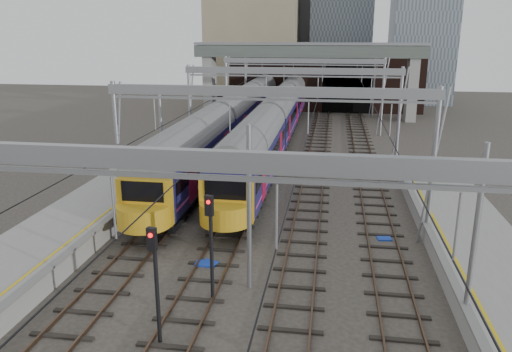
% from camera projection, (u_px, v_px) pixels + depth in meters
% --- Properties ---
extents(ground, '(160.00, 160.00, 0.00)m').
position_uv_depth(ground, '(241.00, 312.00, 19.31)').
color(ground, '#38332D').
rests_on(ground, ground).
extents(platform_left, '(4.32, 55.00, 1.12)m').
position_uv_depth(platform_left, '(34.00, 255.00, 23.02)').
color(platform_left, gray).
rests_on(platform_left, ground).
extents(tracks, '(14.40, 80.00, 0.22)m').
position_uv_depth(tracks, '(281.00, 193.00, 33.54)').
color(tracks, '#4C3828').
rests_on(tracks, ground).
extents(overhead_line, '(16.80, 80.00, 8.00)m').
position_uv_depth(overhead_line, '(291.00, 85.00, 37.89)').
color(overhead_line, gray).
rests_on(overhead_line, ground).
extents(retaining_wall, '(28.00, 2.75, 9.00)m').
position_uv_depth(retaining_wall, '(321.00, 79.00, 67.21)').
color(retaining_wall, black).
rests_on(retaining_wall, ground).
extents(overbridge, '(28.00, 3.00, 9.25)m').
position_uv_depth(overbridge, '(308.00, 59.00, 60.97)').
color(overbridge, gray).
rests_on(overbridge, ground).
extents(train_main, '(2.90, 67.00, 4.95)m').
position_uv_depth(train_main, '(287.00, 104.00, 57.02)').
color(train_main, black).
rests_on(train_main, ground).
extents(train_second, '(2.94, 68.03, 5.02)m').
position_uv_depth(train_second, '(252.00, 104.00, 57.14)').
color(train_second, black).
rests_on(train_second, ground).
extents(signal_near_left, '(0.34, 0.45, 4.36)m').
position_uv_depth(signal_near_left, '(155.00, 270.00, 16.64)').
color(signal_near_left, black).
rests_on(signal_near_left, ground).
extents(signal_near_centre, '(0.35, 0.45, 4.49)m').
position_uv_depth(signal_near_centre, '(211.00, 234.00, 19.42)').
color(signal_near_centre, black).
rests_on(signal_near_centre, ground).
extents(equip_cover_a, '(0.87, 0.63, 0.10)m').
position_uv_depth(equip_cover_a, '(205.00, 263.00, 23.27)').
color(equip_cover_a, '#183AB5').
rests_on(equip_cover_a, ground).
extents(equip_cover_b, '(0.93, 0.80, 0.09)m').
position_uv_depth(equip_cover_b, '(210.00, 263.00, 23.32)').
color(equip_cover_b, '#183AB5').
rests_on(equip_cover_b, ground).
extents(equip_cover_c, '(0.78, 0.59, 0.09)m').
position_uv_depth(equip_cover_c, '(384.00, 239.00, 26.09)').
color(equip_cover_c, '#183AB5').
rests_on(equip_cover_c, ground).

